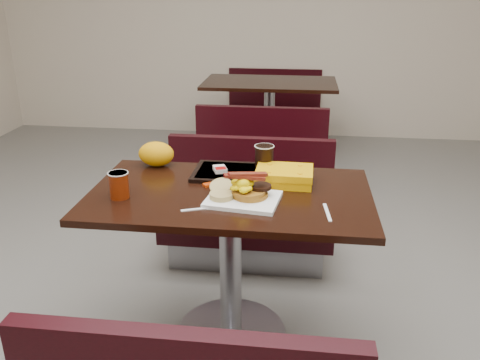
# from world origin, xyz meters

# --- Properties ---
(floor) EXTENTS (6.00, 7.00, 0.01)m
(floor) POSITION_xyz_m (0.00, 0.00, 0.00)
(floor) COLOR slate
(floor) RESTS_ON ground
(wall_back) EXTENTS (6.00, 0.01, 2.80)m
(wall_back) POSITION_xyz_m (0.00, 3.50, 1.40)
(wall_back) COLOR beige
(wall_back) RESTS_ON ground
(table_near) EXTENTS (1.20, 0.70, 0.75)m
(table_near) POSITION_xyz_m (0.00, 0.00, 0.38)
(table_near) COLOR black
(table_near) RESTS_ON floor
(bench_near_n) EXTENTS (1.00, 0.46, 0.72)m
(bench_near_n) POSITION_xyz_m (0.00, 0.70, 0.36)
(bench_near_n) COLOR black
(bench_near_n) RESTS_ON floor
(table_far) EXTENTS (1.20, 0.70, 0.75)m
(table_far) POSITION_xyz_m (0.00, 2.60, 0.38)
(table_far) COLOR black
(table_far) RESTS_ON floor
(bench_far_s) EXTENTS (1.00, 0.46, 0.72)m
(bench_far_s) POSITION_xyz_m (0.00, 1.90, 0.36)
(bench_far_s) COLOR black
(bench_far_s) RESTS_ON floor
(bench_far_n) EXTENTS (1.00, 0.46, 0.72)m
(bench_far_n) POSITION_xyz_m (0.00, 3.30, 0.36)
(bench_far_n) COLOR black
(bench_far_n) RESTS_ON floor
(platter) EXTENTS (0.32, 0.26, 0.02)m
(platter) POSITION_xyz_m (0.07, -0.09, 0.76)
(platter) COLOR white
(platter) RESTS_ON table_near
(pancake_stack) EXTENTS (0.18, 0.18, 0.03)m
(pancake_stack) POSITION_xyz_m (0.09, -0.07, 0.78)
(pancake_stack) COLOR #A65F1B
(pancake_stack) RESTS_ON platter
(sausage_patty) EXTENTS (0.09, 0.09, 0.01)m
(sausage_patty) POSITION_xyz_m (0.14, -0.06, 0.80)
(sausage_patty) COLOR black
(sausage_patty) RESTS_ON pancake_stack
(scrambled_eggs) EXTENTS (0.12, 0.11, 0.05)m
(scrambled_eggs) POSITION_xyz_m (0.07, -0.09, 0.82)
(scrambled_eggs) COLOR #FFEA05
(scrambled_eggs) RESTS_ON pancake_stack
(bacon_strips) EXTENTS (0.18, 0.12, 0.01)m
(bacon_strips) POSITION_xyz_m (0.07, -0.09, 0.86)
(bacon_strips) COLOR #4E050D
(bacon_strips) RESTS_ON scrambled_eggs
(muffin_bottom) EXTENTS (0.12, 0.12, 0.02)m
(muffin_bottom) POSITION_xyz_m (-0.02, -0.11, 0.78)
(muffin_bottom) COLOR tan
(muffin_bottom) RESTS_ON platter
(muffin_top) EXTENTS (0.11, 0.11, 0.05)m
(muffin_top) POSITION_xyz_m (-0.03, -0.04, 0.79)
(muffin_top) COLOR tan
(muffin_top) RESTS_ON platter
(coffee_cup_near) EXTENTS (0.10, 0.10, 0.11)m
(coffee_cup_near) POSITION_xyz_m (-0.45, -0.11, 0.81)
(coffee_cup_near) COLOR #982405
(coffee_cup_near) RESTS_ON table_near
(fork) EXTENTS (0.14, 0.07, 0.00)m
(fork) POSITION_xyz_m (-0.12, -0.20, 0.75)
(fork) COLOR white
(fork) RESTS_ON table_near
(knife) EXTENTS (0.03, 0.16, 0.00)m
(knife) POSITION_xyz_m (0.40, -0.16, 0.75)
(knife) COLOR white
(knife) RESTS_ON table_near
(condiment_syrup) EXTENTS (0.05, 0.05, 0.01)m
(condiment_syrup) POSITION_xyz_m (-0.10, 0.06, 0.76)
(condiment_syrup) COLOR #A82D07
(condiment_syrup) RESTS_ON table_near
(condiment_ketchup) EXTENTS (0.04, 0.03, 0.01)m
(condiment_ketchup) POSITION_xyz_m (-0.01, -0.02, 0.75)
(condiment_ketchup) COLOR #8C0504
(condiment_ketchup) RESTS_ON table_near
(tray) EXTENTS (0.38, 0.27, 0.02)m
(tray) POSITION_xyz_m (-0.01, 0.21, 0.76)
(tray) COLOR black
(tray) RESTS_ON table_near
(hashbrown_sleeve_left) EXTENTS (0.08, 0.09, 0.02)m
(hashbrown_sleeve_left) POSITION_xyz_m (-0.08, 0.20, 0.78)
(hashbrown_sleeve_left) COLOR silver
(hashbrown_sleeve_left) RESTS_ON tray
(coffee_cup_far) EXTENTS (0.09, 0.09, 0.12)m
(coffee_cup_far) POSITION_xyz_m (0.13, 0.25, 0.83)
(coffee_cup_far) COLOR black
(coffee_cup_far) RESTS_ON tray
(clamshell) EXTENTS (0.25, 0.19, 0.07)m
(clamshell) POSITION_xyz_m (0.23, 0.13, 0.78)
(clamshell) COLOR #E09B03
(clamshell) RESTS_ON table_near
(paper_bag) EXTENTS (0.19, 0.16, 0.12)m
(paper_bag) POSITION_xyz_m (-0.40, 0.29, 0.81)
(paper_bag) COLOR #E6A407
(paper_bag) RESTS_ON table_near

